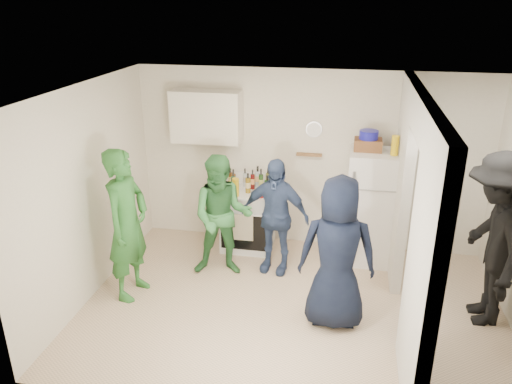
# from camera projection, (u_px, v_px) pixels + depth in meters

# --- Properties ---
(floor) EXTENTS (4.80, 4.80, 0.00)m
(floor) POSITION_uv_depth(u_px,v_px,m) (292.00, 307.00, 5.81)
(floor) COLOR beige
(floor) RESTS_ON ground
(wall_back) EXTENTS (4.80, 0.00, 4.80)m
(wall_back) POSITION_uv_depth(u_px,v_px,m) (309.00, 160.00, 6.90)
(wall_back) COLOR silver
(wall_back) RESTS_ON floor
(wall_front) EXTENTS (4.80, 0.00, 4.80)m
(wall_front) POSITION_uv_depth(u_px,v_px,m) (269.00, 296.00, 3.80)
(wall_front) COLOR silver
(wall_front) RESTS_ON floor
(wall_left) EXTENTS (0.00, 3.40, 3.40)m
(wall_left) POSITION_uv_depth(u_px,v_px,m) (89.00, 193.00, 5.77)
(wall_left) COLOR silver
(wall_left) RESTS_ON floor
(ceiling) EXTENTS (4.80, 4.80, 0.00)m
(ceiling) POSITION_uv_depth(u_px,v_px,m) (298.00, 92.00, 4.89)
(ceiling) COLOR white
(ceiling) RESTS_ON wall_back
(partition_pier_back) EXTENTS (0.12, 1.20, 2.50)m
(partition_pier_back) POSITION_uv_depth(u_px,v_px,m) (402.00, 181.00, 6.15)
(partition_pier_back) COLOR silver
(partition_pier_back) RESTS_ON floor
(partition_pier_front) EXTENTS (0.12, 1.20, 2.50)m
(partition_pier_front) POSITION_uv_depth(u_px,v_px,m) (423.00, 272.00, 4.14)
(partition_pier_front) COLOR silver
(partition_pier_front) RESTS_ON floor
(partition_header) EXTENTS (0.12, 1.00, 0.40)m
(partition_header) POSITION_uv_depth(u_px,v_px,m) (423.00, 117.00, 4.75)
(partition_header) COLOR silver
(partition_header) RESTS_ON partition_pier_back
(stove) EXTENTS (0.73, 0.61, 0.87)m
(stove) POSITION_uv_depth(u_px,v_px,m) (248.00, 219.00, 7.04)
(stove) COLOR white
(stove) RESTS_ON floor
(upper_cabinet) EXTENTS (0.95, 0.34, 0.70)m
(upper_cabinet) POSITION_uv_depth(u_px,v_px,m) (207.00, 116.00, 6.76)
(upper_cabinet) COLOR silver
(upper_cabinet) RESTS_ON wall_back
(fridge) EXTENTS (0.63, 0.61, 1.53)m
(fridge) POSITION_uv_depth(u_px,v_px,m) (370.00, 207.00, 6.60)
(fridge) COLOR white
(fridge) RESTS_ON floor
(wicker_basket) EXTENTS (0.35, 0.25, 0.15)m
(wicker_basket) POSITION_uv_depth(u_px,v_px,m) (368.00, 145.00, 6.35)
(wicker_basket) COLOR brown
(wicker_basket) RESTS_ON fridge
(blue_bowl) EXTENTS (0.24, 0.24, 0.11)m
(blue_bowl) POSITION_uv_depth(u_px,v_px,m) (369.00, 135.00, 6.31)
(blue_bowl) COLOR #161590
(blue_bowl) RESTS_ON wicker_basket
(yellow_cup_stack_top) EXTENTS (0.09, 0.09, 0.25)m
(yellow_cup_stack_top) POSITION_uv_depth(u_px,v_px,m) (395.00, 145.00, 6.14)
(yellow_cup_stack_top) COLOR yellow
(yellow_cup_stack_top) RESTS_ON fridge
(wall_clock) EXTENTS (0.22, 0.02, 0.22)m
(wall_clock) POSITION_uv_depth(u_px,v_px,m) (314.00, 129.00, 6.71)
(wall_clock) COLOR white
(wall_clock) RESTS_ON wall_back
(spice_shelf) EXTENTS (0.35, 0.08, 0.03)m
(spice_shelf) POSITION_uv_depth(u_px,v_px,m) (309.00, 155.00, 6.82)
(spice_shelf) COLOR olive
(spice_shelf) RESTS_ON wall_back
(yellow_cup_stack_stove) EXTENTS (0.09, 0.09, 0.25)m
(yellow_cup_stack_stove) POSITION_uv_depth(u_px,v_px,m) (236.00, 187.00, 6.66)
(yellow_cup_stack_stove) COLOR gold
(yellow_cup_stack_stove) RESTS_ON stove
(red_cup) EXTENTS (0.09, 0.09, 0.12)m
(red_cup) POSITION_uv_depth(u_px,v_px,m) (261.00, 193.00, 6.64)
(red_cup) COLOR #A8170B
(red_cup) RESTS_ON stove
(person_green_left) EXTENTS (0.53, 0.72, 1.83)m
(person_green_left) POSITION_uv_depth(u_px,v_px,m) (127.00, 225.00, 5.76)
(person_green_left) COLOR #2B6B2D
(person_green_left) RESTS_ON floor
(person_green_center) EXTENTS (0.86, 0.72, 1.59)m
(person_green_center) POSITION_uv_depth(u_px,v_px,m) (222.00, 216.00, 6.26)
(person_green_center) COLOR #39813B
(person_green_center) RESTS_ON floor
(person_denim) EXTENTS (0.95, 0.53, 1.53)m
(person_denim) POSITION_uv_depth(u_px,v_px,m) (275.00, 216.00, 6.34)
(person_denim) COLOR #344673
(person_denim) RESTS_ON floor
(person_navy) EXTENTS (0.86, 0.59, 1.71)m
(person_navy) POSITION_uv_depth(u_px,v_px,m) (337.00, 253.00, 5.25)
(person_navy) COLOR black
(person_navy) RESTS_ON floor
(person_nook) EXTENTS (0.75, 1.27, 1.93)m
(person_nook) POSITION_uv_depth(u_px,v_px,m) (493.00, 240.00, 5.28)
(person_nook) COLOR black
(person_nook) RESTS_ON floor
(bottle_a) EXTENTS (0.06, 0.06, 0.26)m
(bottle_a) POSITION_uv_depth(u_px,v_px,m) (230.00, 177.00, 7.01)
(bottle_a) COLOR brown
(bottle_a) RESTS_ON stove
(bottle_b) EXTENTS (0.06, 0.06, 0.30)m
(bottle_b) POSITION_uv_depth(u_px,v_px,m) (233.00, 182.00, 6.78)
(bottle_b) COLOR #1C5431
(bottle_b) RESTS_ON stove
(bottle_c) EXTENTS (0.06, 0.06, 0.27)m
(bottle_c) POSITION_uv_depth(u_px,v_px,m) (245.00, 178.00, 6.99)
(bottle_c) COLOR silver
(bottle_c) RESTS_ON stove
(bottle_d) EXTENTS (0.07, 0.07, 0.28)m
(bottle_d) POSITION_uv_depth(u_px,v_px,m) (248.00, 183.00, 6.77)
(bottle_d) COLOR brown
(bottle_d) RESTS_ON stove
(bottle_e) EXTENTS (0.08, 0.08, 0.30)m
(bottle_e) POSITION_uv_depth(u_px,v_px,m) (258.00, 176.00, 6.99)
(bottle_e) COLOR #B1BEC4
(bottle_e) RESTS_ON stove
(bottle_f) EXTENTS (0.06, 0.06, 0.32)m
(bottle_f) POSITION_uv_depth(u_px,v_px,m) (261.00, 180.00, 6.81)
(bottle_f) COLOR #1D3F16
(bottle_f) RESTS_ON stove
(bottle_g) EXTENTS (0.06, 0.06, 0.30)m
(bottle_g) POSITION_uv_depth(u_px,v_px,m) (268.00, 179.00, 6.90)
(bottle_g) COLOR olive
(bottle_g) RESTS_ON stove
(bottle_h) EXTENTS (0.07, 0.07, 0.28)m
(bottle_h) POSITION_uv_depth(u_px,v_px,m) (225.00, 182.00, 6.78)
(bottle_h) COLOR #B1BCBE
(bottle_h) RESTS_ON stove
(bottle_i) EXTENTS (0.06, 0.06, 0.28)m
(bottle_i) POSITION_uv_depth(u_px,v_px,m) (253.00, 179.00, 6.90)
(bottle_i) COLOR #570F0F
(bottle_i) RESTS_ON stove
(bottle_j) EXTENTS (0.08, 0.08, 0.27)m
(bottle_j) POSITION_uv_depth(u_px,v_px,m) (267.00, 185.00, 6.70)
(bottle_j) COLOR #225A1F
(bottle_j) RESTS_ON stove
(bottle_k) EXTENTS (0.07, 0.07, 0.28)m
(bottle_k) POSITION_uv_depth(u_px,v_px,m) (233.00, 179.00, 6.91)
(bottle_k) COLOR brown
(bottle_k) RESTS_ON stove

